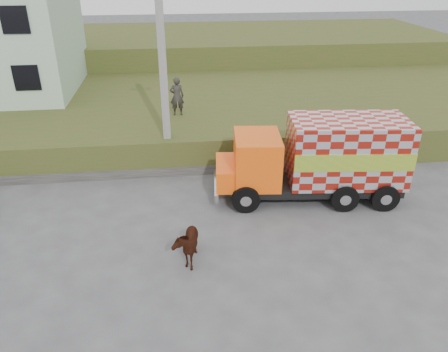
{
  "coord_description": "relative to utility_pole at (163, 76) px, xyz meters",
  "views": [
    {
      "loc": [
        -0.67,
        -12.44,
        8.3
      ],
      "look_at": [
        0.97,
        1.21,
        1.3
      ],
      "focal_mm": 35.0,
      "sensor_mm": 36.0,
      "label": 1
    }
  ],
  "objects": [
    {
      "name": "pedestrian",
      "position": [
        0.51,
        2.88,
        -1.68
      ],
      "size": [
        0.67,
        0.45,
        1.8
      ],
      "primitive_type": "imported",
      "rotation": [
        0.0,
        0.0,
        3.17
      ],
      "color": "#302D2A",
      "rests_on": "embankment"
    },
    {
      "name": "retaining_strip",
      "position": [
        -1.0,
        -0.4,
        -3.88
      ],
      "size": [
        16.0,
        0.5,
        0.4
      ],
      "primitive_type": "cube",
      "color": "#595651",
      "rests_on": "ground"
    },
    {
      "name": "embankment_far",
      "position": [
        1.0,
        17.4,
        -2.58
      ],
      "size": [
        40.0,
        12.0,
        3.0
      ],
      "primitive_type": "cube",
      "color": "#354D19",
      "rests_on": "ground"
    },
    {
      "name": "embankment",
      "position": [
        1.0,
        5.4,
        -3.33
      ],
      "size": [
        40.0,
        12.0,
        1.5
      ],
      "primitive_type": "cube",
      "color": "#354D19",
      "rests_on": "ground"
    },
    {
      "name": "cow",
      "position": [
        0.48,
        -6.31,
        -3.44
      ],
      "size": [
        0.88,
        1.59,
        1.28
      ],
      "primitive_type": "imported",
      "rotation": [
        0.0,
        0.0,
        -0.13
      ],
      "color": "#37160D",
      "rests_on": "ground"
    },
    {
      "name": "ground",
      "position": [
        1.0,
        -4.6,
        -4.08
      ],
      "size": [
        120.0,
        120.0,
        0.0
      ],
      "primitive_type": "plane",
      "color": "#474749",
      "rests_on": "ground"
    },
    {
      "name": "cargo_truck",
      "position": [
        5.6,
        -2.96,
        -2.48
      ],
      "size": [
        7.12,
        2.99,
        3.09
      ],
      "rotation": [
        0.0,
        0.0,
        -0.1
      ],
      "color": "black",
      "rests_on": "ground"
    },
    {
      "name": "utility_pole",
      "position": [
        0.0,
        0.0,
        0.0
      ],
      "size": [
        1.2,
        0.3,
        8.0
      ],
      "color": "gray",
      "rests_on": "ground"
    }
  ]
}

